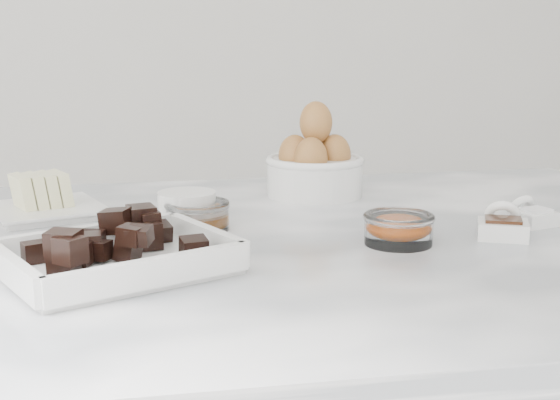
# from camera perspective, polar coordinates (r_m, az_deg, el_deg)

# --- Properties ---
(marble_slab) EXTENTS (1.20, 0.80, 0.04)m
(marble_slab) POSITION_cam_1_polar(r_m,az_deg,el_deg) (0.95, -0.85, -3.97)
(marble_slab) COLOR white
(marble_slab) RESTS_ON cabinet
(chocolate_dish) EXTENTS (0.27, 0.25, 0.06)m
(chocolate_dish) POSITION_cam_1_polar(r_m,az_deg,el_deg) (0.82, -11.84, -3.62)
(chocolate_dish) COLOR white
(chocolate_dish) RESTS_ON marble_slab
(butter_plate) EXTENTS (0.18, 0.18, 0.06)m
(butter_plate) POSITION_cam_1_polar(r_m,az_deg,el_deg) (1.10, -16.91, -0.09)
(butter_plate) COLOR white
(butter_plate) RESTS_ON marble_slab
(sugar_ramekin) EXTENTS (0.07, 0.07, 0.04)m
(sugar_ramekin) POSITION_cam_1_polar(r_m,az_deg,el_deg) (1.00, -6.82, -0.53)
(sugar_ramekin) COLOR white
(sugar_ramekin) RESTS_ON marble_slab
(egg_bowl) EXTENTS (0.15, 0.15, 0.14)m
(egg_bowl) POSITION_cam_1_polar(r_m,az_deg,el_deg) (1.18, 2.55, 2.55)
(egg_bowl) COLOR white
(egg_bowl) RESTS_ON marble_slab
(honey_bowl) EXTENTS (0.08, 0.08, 0.04)m
(honey_bowl) POSITION_cam_1_polar(r_m,az_deg,el_deg) (0.99, -6.06, -1.09)
(honey_bowl) COLOR white
(honey_bowl) RESTS_ON marble_slab
(zest_bowl) EXTENTS (0.08, 0.08, 0.04)m
(zest_bowl) POSITION_cam_1_polar(r_m,az_deg,el_deg) (0.92, 8.67, -2.01)
(zest_bowl) COLOR white
(zest_bowl) RESTS_ON marble_slab
(vanilla_spoon) EXTENTS (0.08, 0.09, 0.04)m
(vanilla_spoon) POSITION_cam_1_polar(r_m,az_deg,el_deg) (0.98, 15.97, -1.78)
(vanilla_spoon) COLOR white
(vanilla_spoon) RESTS_ON marble_slab
(salt_spoon) EXTENTS (0.06, 0.07, 0.04)m
(salt_spoon) POSITION_cam_1_polar(r_m,az_deg,el_deg) (1.06, 17.88, -1.03)
(salt_spoon) COLOR white
(salt_spoon) RESTS_ON marble_slab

